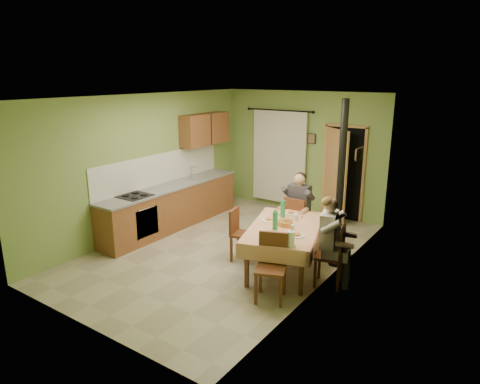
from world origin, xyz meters
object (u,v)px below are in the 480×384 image
Objects in this scene: stove_flue at (339,208)px; man_right at (331,232)px; chair_far at (297,231)px; chair_left at (242,244)px; man_far at (298,201)px; chair_right at (330,268)px; dining_table at (284,248)px; chair_near at (271,281)px.

man_right is at bearing -76.03° from stove_flue.
chair_far is 1.25m from stove_flue.
chair_left is 0.66× the size of man_far.
man_far is (-1.14, 1.15, 0.59)m from chair_right.
chair_right reaches higher than chair_left.
man_far reaches higher than dining_table.
chair_near is at bearing 135.58° from chair_right.
man_far reaches higher than chair_right.
man_far is 0.50× the size of stove_flue.
man_far is (0.49, 1.14, 0.59)m from chair_left.
dining_table is at bearing -76.89° from man_far.
stove_flue reaches higher than chair_near.
chair_near is 1.06× the size of chair_left.
chair_right is 1.04× the size of chair_left.
dining_table is at bearing -76.72° from chair_far.
chair_far is 0.70× the size of man_right.
chair_near is 1.03m from chair_right.
chair_near is at bearing -89.19° from dining_table.
chair_far is 1.01× the size of chair_right.
man_far is at bearing 145.00° from chair_left.
man_right is at bearing -24.22° from dining_table.
chair_near is 1.83m from stove_flue.
dining_table is 0.79m from chair_left.
chair_right is 1.73m from man_far.
man_far is (-0.62, 2.04, 0.59)m from chair_near.
chair_left is 0.33× the size of stove_flue.
dining_table is at bearing 69.52° from man_right.
dining_table is 1.13m from stove_flue.
man_right reaches higher than chair_near.
man_far is 1.61m from man_right.
chair_near reaches higher than chair_right.
chair_far is (-0.29, 1.04, -0.09)m from dining_table.
dining_table is at bearing -93.20° from chair_near.
chair_near reaches higher than dining_table.
chair_near is at bearing -101.18° from stove_flue.
chair_right is at bearing -142.16° from chair_near.
chair_left is 1.78m from stove_flue.
man_right is (-0.01, -0.00, 0.59)m from chair_right.
man_right is at bearing -141.62° from chair_near.
chair_far is at bearing -90.00° from man_far.
man_right is at bearing 90.00° from chair_right.
chair_near is 0.70× the size of man_far.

